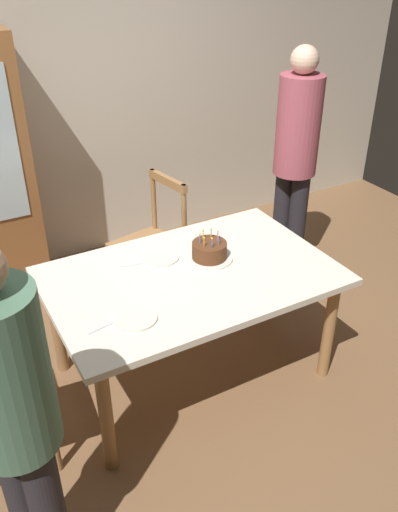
# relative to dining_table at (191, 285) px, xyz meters

# --- Properties ---
(ground) EXTENTS (6.40, 6.40, 0.00)m
(ground) POSITION_rel_dining_table_xyz_m (0.00, 0.00, -0.66)
(ground) COLOR brown
(back_wall) EXTENTS (6.40, 0.10, 2.60)m
(back_wall) POSITION_rel_dining_table_xyz_m (0.00, 1.85, 0.64)
(back_wall) COLOR beige
(back_wall) RESTS_ON ground
(dining_table) EXTENTS (1.62, 1.05, 0.74)m
(dining_table) POSITION_rel_dining_table_xyz_m (0.00, 0.00, 0.00)
(dining_table) COLOR silver
(dining_table) RESTS_ON ground
(birthday_cake) EXTENTS (0.28, 0.28, 0.18)m
(birthday_cake) POSITION_rel_dining_table_xyz_m (0.17, 0.09, 0.13)
(birthday_cake) COLOR silver
(birthday_cake) RESTS_ON dining_table
(plate_near_celebrant) EXTENTS (0.22, 0.22, 0.01)m
(plate_near_celebrant) POSITION_rel_dining_table_xyz_m (-0.45, -0.24, 0.09)
(plate_near_celebrant) COLOR silver
(plate_near_celebrant) RESTS_ON dining_table
(plate_far_side) EXTENTS (0.22, 0.22, 0.01)m
(plate_far_side) POSITION_rel_dining_table_xyz_m (-0.08, 0.24, 0.09)
(plate_far_side) COLOR silver
(plate_far_side) RESTS_ON dining_table
(fork_near_celebrant) EXTENTS (0.18, 0.05, 0.01)m
(fork_near_celebrant) POSITION_rel_dining_table_xyz_m (-0.61, -0.22, 0.09)
(fork_near_celebrant) COLOR silver
(fork_near_celebrant) RESTS_ON dining_table
(fork_far_side) EXTENTS (0.18, 0.04, 0.01)m
(fork_far_side) POSITION_rel_dining_table_xyz_m (-0.24, 0.24, 0.09)
(fork_far_side) COLOR silver
(fork_far_side) RESTS_ON dining_table
(chair_spindle_back) EXTENTS (0.52, 0.52, 0.95)m
(chair_spindle_back) POSITION_rel_dining_table_xyz_m (0.13, 0.85, -0.20)
(chair_spindle_back) COLOR #9E7042
(chair_spindle_back) RESTS_ON ground
(person_celebrant) EXTENTS (0.32, 0.32, 1.63)m
(person_celebrant) POSITION_rel_dining_table_xyz_m (-1.14, -0.76, 0.27)
(person_celebrant) COLOR #262328
(person_celebrant) RESTS_ON ground
(person_guest) EXTENTS (0.32, 0.32, 1.77)m
(person_guest) POSITION_rel_dining_table_xyz_m (1.26, 0.69, 0.36)
(person_guest) COLOR #262328
(person_guest) RESTS_ON ground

